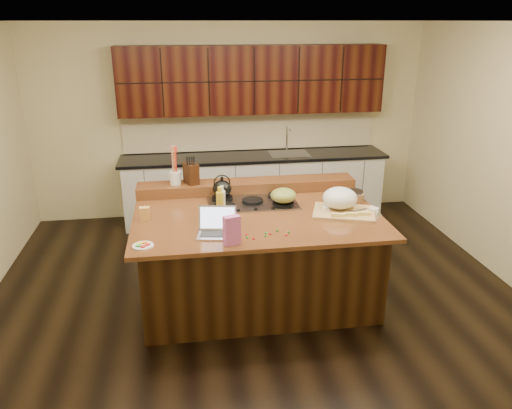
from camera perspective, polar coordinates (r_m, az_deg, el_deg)
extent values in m
cube|color=black|center=(5.31, 0.08, -10.41)|extent=(5.50, 5.00, 0.01)
cube|color=silver|center=(4.56, 0.10, 20.28)|extent=(5.50, 5.00, 0.01)
cube|color=beige|center=(7.18, -3.02, 9.40)|extent=(5.50, 0.01, 2.70)
cube|color=beige|center=(2.52, 9.07, -12.62)|extent=(5.50, 0.01, 2.70)
cube|color=black|center=(5.10, 0.09, -6.11)|extent=(2.22, 1.42, 0.88)
cube|color=black|center=(4.91, 0.09, -1.30)|extent=(2.40, 1.60, 0.04)
cube|color=black|center=(5.53, -1.02, 2.12)|extent=(2.40, 0.30, 0.12)
cube|color=gray|center=(5.18, -0.42, 0.17)|extent=(0.92, 0.52, 0.02)
cylinder|color=black|center=(5.26, -3.86, 0.72)|extent=(0.22, 0.22, 0.03)
cylinder|color=black|center=(5.34, 2.57, 1.05)|extent=(0.22, 0.22, 0.03)
cylinder|color=black|center=(5.01, -3.60, -0.27)|extent=(0.22, 0.22, 0.03)
cylinder|color=black|center=(5.10, 3.13, 0.09)|extent=(0.22, 0.22, 0.03)
cylinder|color=black|center=(5.17, -0.42, 0.41)|extent=(0.22, 0.22, 0.03)
cube|color=silver|center=(7.12, -0.20, 1.85)|extent=(3.60, 0.62, 0.90)
cube|color=black|center=(6.99, -0.21, 5.51)|extent=(3.70, 0.66, 0.04)
cube|color=gray|center=(7.07, 3.82, 5.77)|extent=(0.55, 0.42, 0.01)
cylinder|color=gray|center=(7.20, 3.55, 7.55)|extent=(0.02, 0.02, 0.36)
cube|color=black|center=(6.94, -0.41, 14.07)|extent=(3.60, 0.34, 0.90)
cube|color=beige|center=(7.22, -0.58, 8.28)|extent=(3.60, 0.03, 0.50)
ellipsoid|color=black|center=(5.22, -3.89, 1.82)|extent=(0.24, 0.24, 0.18)
ellipsoid|color=olive|center=(5.07, 3.15, 1.04)|extent=(0.34, 0.34, 0.15)
cube|color=#B7B7BC|center=(4.42, -4.51, -3.49)|extent=(0.37, 0.29, 0.02)
cube|color=black|center=(4.42, -4.51, -3.37)|extent=(0.30, 0.18, 0.00)
cube|color=#B7B7BC|center=(4.48, -4.42, -1.50)|extent=(0.34, 0.12, 0.22)
cube|color=silver|center=(4.48, -4.43, -1.53)|extent=(0.31, 0.10, 0.19)
cylinder|color=gold|center=(4.74, -4.14, -0.13)|extent=(0.09, 0.09, 0.27)
cylinder|color=silver|center=(4.84, -3.89, 0.16)|extent=(0.07, 0.07, 0.25)
cube|color=tan|center=(4.98, 10.02, -0.88)|extent=(0.70, 0.60, 0.03)
ellipsoid|color=white|center=(5.01, 9.56, 0.74)|extent=(0.34, 0.34, 0.21)
cube|color=#EDD872|center=(4.81, 9.35, -1.20)|extent=(0.13, 0.03, 0.03)
cube|color=#EDD872|center=(4.85, 10.79, -1.11)|extent=(0.13, 0.03, 0.03)
cube|color=#EDD872|center=(4.90, 12.22, -1.02)|extent=(0.13, 0.03, 0.03)
cylinder|color=gray|center=(5.00, 11.51, -0.67)|extent=(0.23, 0.09, 0.01)
cylinder|color=white|center=(5.02, 8.07, -0.49)|extent=(0.13, 0.13, 0.04)
cylinder|color=white|center=(5.07, 13.30, -0.65)|extent=(0.13, 0.13, 0.04)
cylinder|color=white|center=(5.35, 9.79, 0.74)|extent=(0.12, 0.12, 0.04)
cylinder|color=#996B3F|center=(5.34, 10.96, 0.87)|extent=(0.28, 0.28, 0.09)
cone|color=silver|center=(5.00, 13.73, -0.81)|extent=(0.10, 0.10, 0.07)
cube|color=#C65DA9|center=(4.21, -2.79, -2.97)|extent=(0.15, 0.11, 0.26)
cylinder|color=white|center=(4.32, -12.79, -4.62)|extent=(0.19, 0.19, 0.01)
cube|color=#D99B4C|center=(4.84, -12.60, -1.04)|extent=(0.09, 0.07, 0.13)
cylinder|color=white|center=(5.45, -9.20, 3.00)|extent=(0.14, 0.14, 0.14)
cube|color=black|center=(5.44, -7.42, 3.54)|extent=(0.18, 0.22, 0.23)
ellipsoid|color=red|center=(4.43, 1.64, -3.38)|extent=(0.02, 0.02, 0.02)
ellipsoid|color=#198C26|center=(4.36, -1.04, -3.76)|extent=(0.02, 0.02, 0.02)
ellipsoid|color=red|center=(4.41, 3.48, -3.54)|extent=(0.02, 0.02, 0.02)
ellipsoid|color=#198C26|center=(4.47, 3.73, -3.16)|extent=(0.02, 0.02, 0.02)
ellipsoid|color=red|center=(4.33, -1.77, -3.98)|extent=(0.02, 0.02, 0.02)
ellipsoid|color=#198C26|center=(4.39, 1.08, -3.61)|extent=(0.02, 0.02, 0.02)
ellipsoid|color=red|center=(4.41, -1.07, -3.48)|extent=(0.02, 0.02, 0.02)
ellipsoid|color=#198C26|center=(4.45, 1.13, -3.27)|extent=(0.02, 0.02, 0.02)
ellipsoid|color=red|center=(4.33, -0.27, -3.92)|extent=(0.02, 0.02, 0.02)
ellipsoid|color=#198C26|center=(4.50, 2.46, -2.98)|extent=(0.02, 0.02, 0.02)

